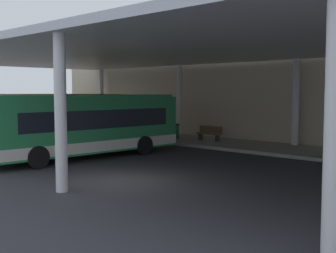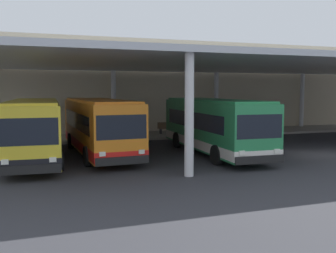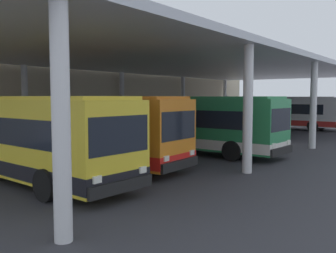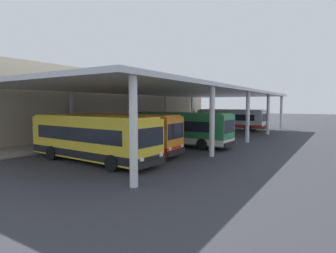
{
  "view_description": "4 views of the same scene",
  "coord_description": "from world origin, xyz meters",
  "px_view_note": "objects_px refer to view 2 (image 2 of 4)",
  "views": [
    {
      "loc": [
        12.74,
        -10.66,
        3.36
      ],
      "look_at": [
        -1.4,
        4.09,
        1.74
      ],
      "focal_mm": 47.68,
      "sensor_mm": 36.0,
      "label": 1
    },
    {
      "loc": [
        -15.59,
        -17.72,
        3.7
      ],
      "look_at": [
        -8.07,
        3.55,
        1.57
      ],
      "focal_mm": 41.48,
      "sensor_mm": 36.0,
      "label": 2
    },
    {
      "loc": [
        -23.49,
        -9.09,
        3.15
      ],
      "look_at": [
        -5.74,
        4.23,
        1.39
      ],
      "focal_mm": 40.07,
      "sensor_mm": 36.0,
      "label": 3
    },
    {
      "loc": [
        -28.58,
        -10.78,
        3.92
      ],
      "look_at": [
        -7.32,
        2.62,
        1.93
      ],
      "focal_mm": 29.61,
      "sensor_mm": 36.0,
      "label": 4
    }
  ],
  "objects_px": {
    "bus_middle_bay": "(213,125)",
    "bench_waiting": "(169,128)",
    "trash_bin": "(140,129)",
    "bus_nearest_bay": "(34,129)",
    "bus_second_bay": "(99,126)"
  },
  "relations": [
    {
      "from": "bus_middle_bay",
      "to": "bench_waiting",
      "type": "distance_m",
      "value": 9.37
    },
    {
      "from": "bus_nearest_bay",
      "to": "bus_second_bay",
      "type": "distance_m",
      "value": 3.55
    },
    {
      "from": "bus_second_bay",
      "to": "bus_nearest_bay",
      "type": "bearing_deg",
      "value": -168.91
    },
    {
      "from": "bench_waiting",
      "to": "trash_bin",
      "type": "xyz_separation_m",
      "value": [
        -2.56,
        -0.44,
        0.01
      ]
    },
    {
      "from": "bus_nearest_bay",
      "to": "trash_bin",
      "type": "distance_m",
      "value": 11.03
    },
    {
      "from": "bus_middle_bay",
      "to": "trash_bin",
      "type": "xyz_separation_m",
      "value": [
        -1.99,
        8.86,
        -0.98
      ]
    },
    {
      "from": "bus_middle_bay",
      "to": "bus_second_bay",
      "type": "bearing_deg",
      "value": 163.93
    },
    {
      "from": "trash_bin",
      "to": "bus_second_bay",
      "type": "bearing_deg",
      "value": -121.59
    },
    {
      "from": "bus_middle_bay",
      "to": "bench_waiting",
      "type": "height_order",
      "value": "bus_middle_bay"
    },
    {
      "from": "bus_nearest_bay",
      "to": "trash_bin",
      "type": "height_order",
      "value": "bus_nearest_bay"
    },
    {
      "from": "bus_nearest_bay",
      "to": "bench_waiting",
      "type": "relative_size",
      "value": 5.91
    },
    {
      "from": "bus_nearest_bay",
      "to": "bus_middle_bay",
      "type": "distance_m",
      "value": 9.86
    },
    {
      "from": "bus_nearest_bay",
      "to": "bus_middle_bay",
      "type": "xyz_separation_m",
      "value": [
        9.8,
        -1.14,
        0.0
      ]
    },
    {
      "from": "bus_nearest_bay",
      "to": "bus_second_bay",
      "type": "height_order",
      "value": "same"
    },
    {
      "from": "bus_middle_bay",
      "to": "trash_bin",
      "type": "relative_size",
      "value": 10.83
    }
  ]
}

